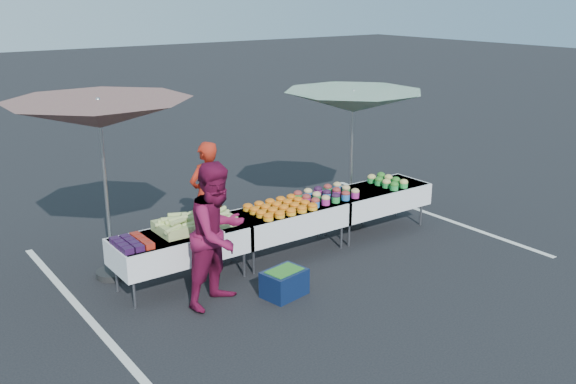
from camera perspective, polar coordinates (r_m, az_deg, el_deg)
ground at (r=9.92m, az=0.00°, el=-5.53°), size 80.00×80.00×0.00m
stripe_left at (r=8.61m, az=-17.79°, el=-10.09°), size 0.10×5.00×0.00m
stripe_right at (r=11.95m, az=12.52°, el=-1.90°), size 0.10×5.00×0.00m
table_left at (r=8.84m, az=-9.52°, el=-4.62°), size 1.86×0.81×0.75m
table_center at (r=9.71m, az=0.00°, el=-2.35°), size 1.86×0.81×0.75m
table_right at (r=10.81m, az=7.75°, el=-0.45°), size 1.86×0.81×0.75m
berry_punnets at (r=8.45m, az=-13.71°, el=-4.42°), size 0.40×0.54×0.08m
corn_pile at (r=8.89m, az=-8.27°, el=-2.64°), size 1.16×0.57×0.26m
plastic_bags at (r=8.65m, az=-6.91°, el=-3.63°), size 0.30×0.25×0.05m
carrot_bowls at (r=9.54m, az=-0.69°, el=-1.32°), size 0.95×0.69×0.11m
potato_cups at (r=10.06m, az=3.46°, el=-0.18°), size 0.94×0.58×0.16m
bean_baskets at (r=10.90m, az=8.83°, el=0.98°), size 0.36×0.68×0.15m
vendor at (r=10.04m, az=-7.21°, el=-0.24°), size 0.67×0.50×1.69m
customer at (r=8.13m, az=-6.24°, el=-3.75°), size 1.10×0.97×1.88m
umbrella_left at (r=8.83m, az=-16.43°, el=6.56°), size 3.26×3.26×2.54m
umbrella_right at (r=10.60m, az=5.81°, el=7.92°), size 3.04×3.04×2.36m
storage_bin at (r=8.55m, az=-0.33°, el=-8.03°), size 0.62×0.50×0.36m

